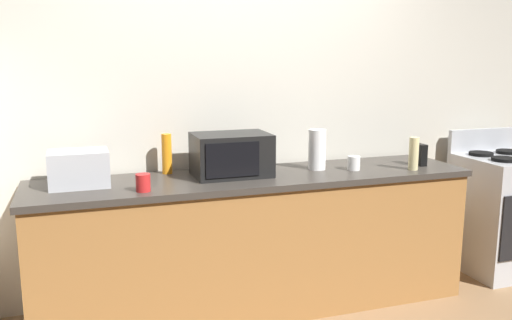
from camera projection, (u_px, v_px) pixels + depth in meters
back_wall at (237, 100)px, 3.77m from camera, size 6.40×0.10×2.70m
counter_run at (256, 242)px, 3.56m from camera, size 2.84×0.64×0.90m
stove_range at (501, 213)px, 4.18m from camera, size 0.60×0.61×1.08m
microwave at (231, 155)px, 3.45m from camera, size 0.48×0.35×0.27m
toaster_oven at (79, 168)px, 3.17m from camera, size 0.34×0.26×0.21m
paper_towel_roll at (317, 149)px, 3.64m from camera, size 0.12×0.12×0.27m
cordless_phone at (420, 155)px, 3.78m from camera, size 0.05×0.11×0.15m
bottle_dish_soap at (167, 154)px, 3.50m from camera, size 0.06×0.06×0.26m
bottle_hand_soap at (414, 154)px, 3.62m from camera, size 0.07×0.07×0.22m
mug_red at (143, 183)px, 3.06m from camera, size 0.08×0.08×0.10m
mug_white at (354, 163)px, 3.63m from camera, size 0.08×0.08×0.09m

